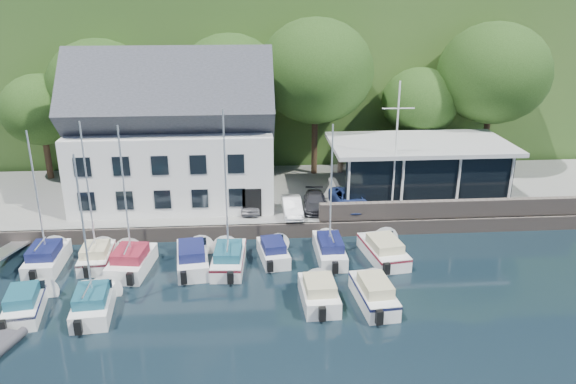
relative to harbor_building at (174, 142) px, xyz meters
name	(u,v)px	position (x,y,z in m)	size (l,w,h in m)	color
ground	(287,332)	(7.00, -16.50, -5.35)	(180.00, 180.00, 0.00)	black
quay	(271,197)	(7.00, 1.00, -4.85)	(60.00, 13.00, 1.00)	gray
quay_face	(275,231)	(7.00, -5.50, -4.85)	(60.00, 0.30, 1.00)	#5F544C
hillside	(257,44)	(7.00, 45.50, 2.65)	(160.00, 75.00, 16.00)	#2B501E
harbor_building	(174,142)	(0.00, 0.00, 0.00)	(14.40, 8.20, 8.70)	white
club_pavilion	(418,168)	(18.00, -0.50, -2.30)	(13.20, 7.20, 4.10)	black
seawall	(450,209)	(19.00, -5.10, -3.75)	(18.00, 0.50, 1.20)	#5F544C
gangway	(11,259)	(-9.50, -7.50, -5.35)	(1.20, 6.00, 1.40)	silver
car_silver	(252,203)	(5.48, -2.88, -3.79)	(1.32, 3.28, 1.12)	#9D9DA1
car_white	(292,207)	(8.25, -3.94, -3.76)	(1.26, 3.61, 1.19)	silver
car_dgrey	(315,202)	(9.95, -2.94, -3.81)	(1.52, 3.74, 1.09)	#313137
car_blue	(350,199)	(12.44, -3.05, -3.65)	(1.63, 4.12, 1.41)	navy
flagpole	(396,148)	(15.34, -3.62, 0.20)	(2.18, 0.20, 9.09)	white
tree_0	(43,127)	(-11.02, 5.51, -0.08)	(6.24, 6.24, 8.53)	#17330F
tree_1	(102,109)	(-6.35, 6.01, 1.23)	(8.17, 8.17, 11.16)	#17330F
tree_2	(231,106)	(4.02, 5.64, 1.42)	(8.44, 8.44, 11.53)	#17330F
tree_3	(315,98)	(10.87, 5.29, 2.02)	(9.32, 9.32, 12.74)	#17330F
tree_4	(418,120)	(19.70, 5.72, 0.00)	(6.37, 6.37, 8.70)	#17330F
tree_5	(490,99)	(25.31, 4.76, 1.84)	(9.06, 9.06, 12.38)	#17330F
boat_r1_0	(37,196)	(-6.85, -8.65, -0.80)	(2.00, 5.86, 9.10)	white
boat_r1_1	(90,201)	(-3.96, -8.57, -1.20)	(1.88, 4.99, 8.31)	white
boat_r1_2	(125,198)	(-1.70, -9.49, -0.74)	(2.22, 5.61, 9.22)	white
boat_r1_3	(192,255)	(1.84, -9.33, -4.59)	(1.95, 6.25, 1.53)	white
boat_r1_4	(226,199)	(4.00, -9.45, -0.97)	(1.97, 6.21, 8.75)	white
boat_r1_5	(273,249)	(6.71, -8.66, -4.67)	(1.68, 4.96, 1.35)	white
boat_r1_6	(331,192)	(10.21, -8.61, -1.01)	(1.78, 6.37, 8.68)	white
boat_r1_7	(383,248)	(13.51, -9.02, -4.64)	(2.11, 6.26, 1.42)	white
boat_r2_0	(25,301)	(-6.27, -13.86, -4.62)	(1.79, 5.50, 1.45)	white
boat_r2_1	(84,234)	(-2.78, -14.06, -0.89)	(2.00, 5.66, 8.91)	white
boat_r2_3	(319,290)	(8.88, -13.92, -4.61)	(1.97, 5.19, 1.48)	white
boat_r2_4	(374,291)	(11.76, -14.21, -4.58)	(1.80, 5.89, 1.55)	white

